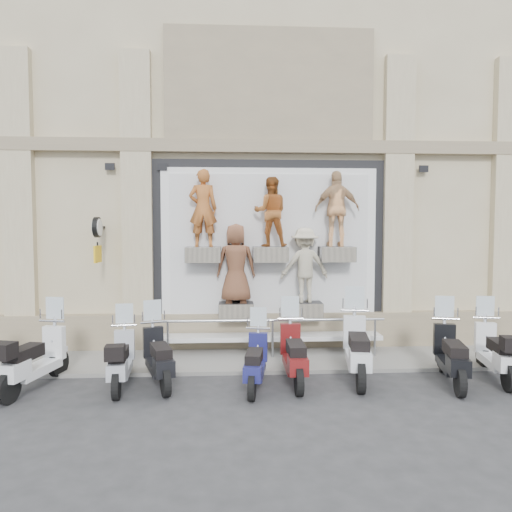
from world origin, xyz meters
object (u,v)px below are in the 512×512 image
at_px(scooter_h, 451,342).
at_px(scooter_i, 496,340).
at_px(guard_rail, 273,340).
at_px(scooter_g, 357,335).
at_px(scooter_b, 35,346).
at_px(scooter_d, 158,345).
at_px(clock_sign_bracket, 97,234).
at_px(scooter_f, 294,342).
at_px(scooter_e, 256,350).
at_px(scooter_c, 121,348).

bearing_deg(scooter_h, scooter_i, 24.77).
xyz_separation_m(guard_rail, scooter_g, (1.52, -1.34, 0.40)).
relative_size(scooter_b, scooter_d, 1.06).
bearing_deg(clock_sign_bracket, scooter_h, -16.84).
relative_size(guard_rail, scooter_f, 2.64).
bearing_deg(scooter_g, scooter_e, -158.62).
distance_m(guard_rail, scooter_b, 4.75).
distance_m(clock_sign_bracket, scooter_i, 8.57).
bearing_deg(scooter_d, scooter_f, -19.39).
relative_size(clock_sign_bracket, scooter_g, 0.48).
xyz_separation_m(scooter_b, scooter_d, (2.20, 0.13, -0.04)).
bearing_deg(scooter_b, scooter_h, 11.51).
distance_m(clock_sign_bracket, scooter_d, 3.24).
xyz_separation_m(scooter_d, scooter_h, (5.49, -0.24, 0.03)).
xyz_separation_m(clock_sign_bracket, scooter_i, (8.09, -1.96, -2.03)).
height_order(scooter_c, scooter_h, scooter_h).
distance_m(scooter_g, scooter_i, 2.67).
xyz_separation_m(scooter_f, scooter_g, (1.25, 0.12, 0.09)).
xyz_separation_m(scooter_f, scooter_h, (2.94, -0.22, 0.01)).
distance_m(scooter_e, scooter_i, 4.66).
distance_m(guard_rail, scooter_d, 2.71).
xyz_separation_m(guard_rail, scooter_h, (3.22, -1.69, 0.32)).
xyz_separation_m(guard_rail, scooter_f, (0.27, -1.46, 0.31)).
bearing_deg(scooter_b, scooter_e, 10.12).
distance_m(scooter_d, scooter_g, 3.80).
distance_m(scooter_b, scooter_g, 6.00).
distance_m(scooter_h, scooter_i, 0.99).
relative_size(clock_sign_bracket, scooter_h, 0.53).
bearing_deg(scooter_b, scooter_d, 15.63).
relative_size(scooter_f, scooter_i, 1.01).
bearing_deg(scooter_h, scooter_c, -167.69).
bearing_deg(scooter_i, scooter_h, -157.42).
bearing_deg(scooter_b, scooter_g, 14.55).
distance_m(clock_sign_bracket, scooter_b, 2.92).
relative_size(scooter_c, scooter_h, 0.93).
bearing_deg(guard_rail, scooter_b, -160.56).
relative_size(guard_rail, scooter_e, 2.94).
xyz_separation_m(clock_sign_bracket, scooter_c, (0.96, -2.00, -2.07)).
height_order(scooter_e, scooter_f, scooter_f).
bearing_deg(scooter_i, scooter_e, -165.61).
height_order(clock_sign_bracket, scooter_g, clock_sign_bracket).
bearing_deg(scooter_e, scooter_i, 11.47).
bearing_deg(scooter_g, guard_rail, 148.90).
bearing_deg(clock_sign_bracket, scooter_b, -105.59).
height_order(scooter_g, scooter_h, scooter_g).
bearing_deg(scooter_g, scooter_f, -164.14).
height_order(clock_sign_bracket, scooter_h, clock_sign_bracket).
height_order(clock_sign_bracket, scooter_e, clock_sign_bracket).
height_order(scooter_d, scooter_h, scooter_h).
distance_m(scooter_e, scooter_f, 0.79).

